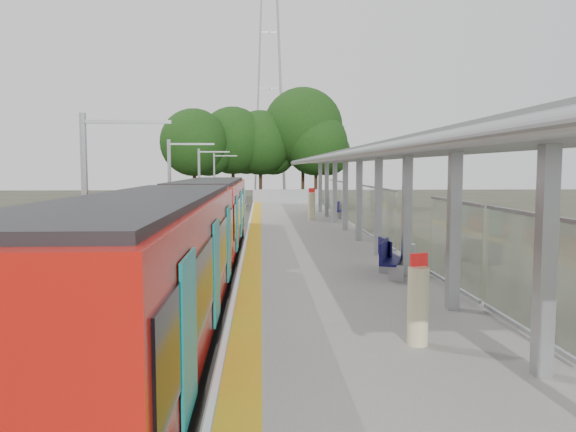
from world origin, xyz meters
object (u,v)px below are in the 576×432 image
object	(u,v)px
bench_near	(388,254)
info_pillar_far	(312,206)
train	(192,233)
info_pillar_near	(418,305)
bench_mid	(388,258)
litter_bin	(408,258)
bench_far	(338,209)

from	to	relation	value
bench_near	info_pillar_far	size ratio (longest dim) A/B	0.73
train	info_pillar_far	size ratio (longest dim) A/B	14.25
bench_near	info_pillar_near	world-z (taller)	info_pillar_near
train	bench_near	distance (m)	6.30
bench_mid	info_pillar_far	bearing A→B (deg)	112.10
bench_mid	litter_bin	size ratio (longest dim) A/B	1.87
bench_near	bench_far	size ratio (longest dim) A/B	0.92
bench_mid	info_pillar_near	world-z (taller)	info_pillar_near
info_pillar_near	info_pillar_far	size ratio (longest dim) A/B	0.85
bench_mid	bench_far	world-z (taller)	bench_mid
bench_near	bench_mid	distance (m)	1.24
train	info_pillar_near	distance (m)	9.86
train	info_pillar_near	xyz separation A→B (m)	(5.03, -8.48, -0.34)
bench_far	info_pillar_far	world-z (taller)	info_pillar_far
bench_far	info_pillar_near	world-z (taller)	info_pillar_near
info_pillar_near	litter_bin	xyz separation A→B (m)	(1.64, 6.84, -0.28)
info_pillar_near	litter_bin	distance (m)	7.04
info_pillar_near	info_pillar_far	distance (m)	24.08
bench_near	bench_far	distance (m)	18.08
bench_near	bench_far	world-z (taller)	bench_far
bench_far	train	bearing A→B (deg)	-91.49
bench_mid	litter_bin	xyz separation A→B (m)	(0.78, 0.70, -0.13)
bench_near	bench_mid	world-z (taller)	bench_mid
info_pillar_near	info_pillar_far	bearing A→B (deg)	73.51
bench_far	info_pillar_far	bearing A→B (deg)	-122.40
info_pillar_near	bench_far	bearing A→B (deg)	69.51
bench_near	litter_bin	xyz separation A→B (m)	(0.50, -0.50, -0.07)
bench_mid	bench_far	distance (m)	19.30
bench_far	info_pillar_near	xyz separation A→B (m)	(-2.08, -25.40, 0.18)
bench_mid	info_pillar_far	size ratio (longest dim) A/B	0.84
train	litter_bin	bearing A→B (deg)	-13.76
bench_mid	info_pillar_near	distance (m)	6.20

